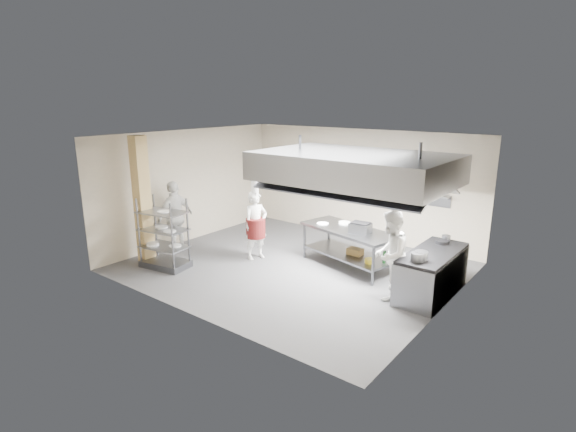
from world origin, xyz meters
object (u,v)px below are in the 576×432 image
Objects in this scene: pass_rack at (164,233)px; chef_head at (256,225)px; chef_line at (390,255)px; cooking_range at (432,274)px; chef_plating at (175,217)px; griddle at (360,228)px; stockpot at (421,256)px; island at (349,248)px.

chef_head reaches higher than pass_rack.
chef_line is (3.52, -0.07, 0.05)m from chef_head.
pass_rack is 0.81× the size of cooking_range.
chef_plating is (-5.47, -0.77, 0.03)m from chef_line.
chef_plating reaches higher than chef_head.
chef_head is at bearing 111.21° from chef_plating.
pass_rack is 4.45m from griddle.
chef_plating reaches higher than stockpot.
stockpot reaches higher than island.
chef_plating is at bearing 131.39° from chef_head.
chef_plating is 4.14× the size of griddle.
island is 1.81m from chef_line.
stockpot reaches higher than cooking_range.
griddle is at bearing -5.68° from island.
chef_plating is 4.64m from griddle.
chef_line is (1.47, -0.97, 0.43)m from island.
stockpot is at bearing -91.77° from cooking_range.
stockpot is (0.59, 0.05, 0.10)m from chef_line.
griddle is (3.68, 2.50, 0.20)m from pass_rack.
chef_plating is 6.12m from stockpot.
pass_rack reaches higher than griddle.
chef_line is 4.03× the size of griddle.
griddle is (-1.73, 0.20, 0.60)m from cooking_range.
island is at bearing 156.22° from griddle.
stockpot is (2.06, -0.92, 0.53)m from island.
island is 2.27m from chef_head.
island reaches higher than cooking_range.
chef_plating is 7.54× the size of stockpot.
chef_head is at bearing 179.68° from stockpot.
chef_plating is (-4.00, -1.75, 0.45)m from island.
chef_line is at bearing -19.93° from island.
chef_line is 1.42m from griddle.
chef_head is 6.91× the size of stockpot.
island is at bearing 27.93° from pass_rack.
chef_head is (1.28, 1.73, 0.02)m from pass_rack.
griddle reaches higher than stockpot.
cooking_range is 4.57× the size of griddle.
island is at bearing -48.51° from chef_head.
chef_head reaches higher than stockpot.
chef_plating is at bearing -163.97° from griddle.
cooking_range is 1.10× the size of chef_plating.
griddle is 1.82× the size of stockpot.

